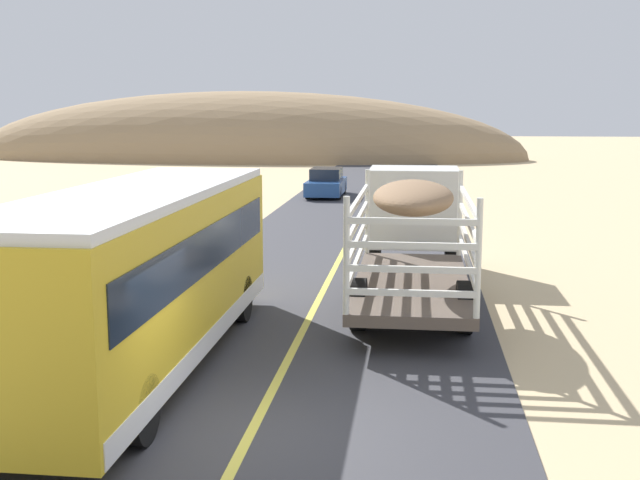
{
  "coord_description": "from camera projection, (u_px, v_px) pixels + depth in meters",
  "views": [
    {
      "loc": [
        2.28,
        -10.59,
        4.64
      ],
      "look_at": [
        0.0,
        8.39,
        1.44
      ],
      "focal_mm": 44.81,
      "sensor_mm": 36.0,
      "label": 1
    }
  ],
  "objects": [
    {
      "name": "ground_plane",
      "position": [
        250.0,
        435.0,
        11.41
      ],
      "size": [
        240.0,
        240.0,
        0.0
      ],
      "primitive_type": "plane",
      "color": "#CCB284"
    },
    {
      "name": "road_surface",
      "position": [
        250.0,
        435.0,
        11.4
      ],
      "size": [
        8.0,
        120.0,
        0.02
      ],
      "primitive_type": "cube",
      "color": "#38383D",
      "rests_on": "ground"
    },
    {
      "name": "road_centre_line",
      "position": [
        250.0,
        434.0,
        11.4
      ],
      "size": [
        0.16,
        117.6,
        0.0
      ],
      "primitive_type": "cube",
      "color": "#D8CC4C",
      "rests_on": "road_surface"
    },
    {
      "name": "livestock_truck",
      "position": [
        413.0,
        218.0,
        20.75
      ],
      "size": [
        2.53,
        9.7,
        3.02
      ],
      "color": "silver",
      "rests_on": "road_surface"
    },
    {
      "name": "bus",
      "position": [
        140.0,
        273.0,
        14.1
      ],
      "size": [
        2.54,
        10.0,
        3.21
      ],
      "color": "gold",
      "rests_on": "road_surface"
    },
    {
      "name": "car_far",
      "position": [
        326.0,
        183.0,
        41.59
      ],
      "size": [
        1.8,
        4.4,
        1.46
      ],
      "color": "#264C8C",
      "rests_on": "road_surface"
    },
    {
      "name": "distant_hill",
      "position": [
        242.0,
        158.0,
        72.5
      ],
      "size": [
        51.06,
        16.7,
        12.06
      ],
      "primitive_type": "ellipsoid",
      "color": "#997C5A",
      "rests_on": "ground"
    }
  ]
}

